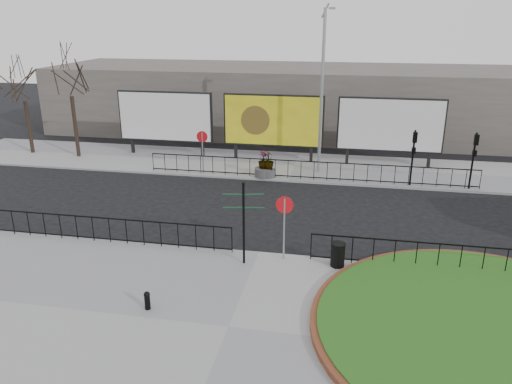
% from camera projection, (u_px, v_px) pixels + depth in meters
% --- Properties ---
extents(ground, '(90.00, 90.00, 0.00)m').
position_uv_depth(ground, '(259.00, 254.00, 19.25)').
color(ground, black).
rests_on(ground, ground).
extents(pavement_near, '(30.00, 10.00, 0.12)m').
position_uv_depth(pavement_near, '(228.00, 328.00, 14.60)').
color(pavement_near, gray).
rests_on(pavement_near, ground).
extents(pavement_far, '(44.00, 6.00, 0.12)m').
position_uv_depth(pavement_far, '(295.00, 166.00, 30.34)').
color(pavement_far, gray).
rests_on(pavement_far, ground).
extents(brick_edge, '(10.40, 10.40, 0.18)m').
position_uv_depth(brick_edge, '(493.00, 332.00, 14.16)').
color(brick_edge, brown).
rests_on(brick_edge, pavement_near).
extents(grass_lawn, '(10.00, 10.00, 0.22)m').
position_uv_depth(grass_lawn, '(493.00, 332.00, 14.15)').
color(grass_lawn, '#144713').
rests_on(grass_lawn, pavement_near).
extents(railing_near_left, '(10.00, 0.10, 1.10)m').
position_uv_depth(railing_near_left, '(109.00, 230.00, 19.80)').
color(railing_near_left, black).
rests_on(railing_near_left, pavement_near).
extents(railing_near_right, '(9.00, 0.10, 1.10)m').
position_uv_depth(railing_near_right, '(438.00, 257.00, 17.61)').
color(railing_near_right, black).
rests_on(railing_near_right, pavement_near).
extents(railing_far, '(18.00, 0.10, 1.10)m').
position_uv_depth(railing_far, '(307.00, 170.00, 27.46)').
color(railing_far, black).
rests_on(railing_far, pavement_far).
extents(speed_sign_far, '(0.64, 0.07, 2.47)m').
position_uv_depth(speed_sign_far, '(202.00, 143.00, 28.20)').
color(speed_sign_far, gray).
rests_on(speed_sign_far, pavement_far).
extents(speed_sign_near, '(0.64, 0.07, 2.47)m').
position_uv_depth(speed_sign_near, '(284.00, 214.00, 18.07)').
color(speed_sign_near, gray).
rests_on(speed_sign_near, pavement_near).
extents(billboard_left, '(6.20, 0.31, 4.10)m').
position_uv_depth(billboard_left, '(165.00, 117.00, 31.89)').
color(billboard_left, black).
rests_on(billboard_left, pavement_far).
extents(billboard_mid, '(6.20, 0.31, 4.10)m').
position_uv_depth(billboard_mid, '(273.00, 121.00, 30.66)').
color(billboard_mid, black).
rests_on(billboard_mid, pavement_far).
extents(billboard_right, '(6.20, 0.31, 4.10)m').
position_uv_depth(billboard_right, '(390.00, 125.00, 29.43)').
color(billboard_right, black).
rests_on(billboard_right, pavement_far).
extents(lamp_post, '(0.74, 0.18, 9.23)m').
position_uv_depth(lamp_post, '(322.00, 90.00, 27.56)').
color(lamp_post, gray).
rests_on(lamp_post, pavement_far).
extents(signal_pole_a, '(0.22, 0.26, 3.00)m').
position_uv_depth(signal_pole_a, '(414.00, 150.00, 26.06)').
color(signal_pole_a, black).
rests_on(signal_pole_a, pavement_far).
extents(signal_pole_b, '(0.22, 0.26, 3.00)m').
position_uv_depth(signal_pole_b, '(474.00, 152.00, 25.53)').
color(signal_pole_b, black).
rests_on(signal_pole_b, pavement_far).
extents(tree_left, '(2.00, 2.00, 7.00)m').
position_uv_depth(tree_left, '(72.00, 102.00, 31.15)').
color(tree_left, '#2D2119').
rests_on(tree_left, pavement_far).
extents(tree_mid, '(2.00, 2.00, 6.20)m').
position_uv_depth(tree_mid, '(26.00, 106.00, 32.17)').
color(tree_mid, '#2D2119').
rests_on(tree_mid, pavement_far).
extents(building_backdrop, '(40.00, 10.00, 5.00)m').
position_uv_depth(building_backdrop, '(310.00, 100.00, 38.79)').
color(building_backdrop, '#625B55').
rests_on(building_backdrop, ground).
extents(fingerpost_sign, '(1.47, 0.48, 3.14)m').
position_uv_depth(fingerpost_sign, '(244.00, 215.00, 17.72)').
color(fingerpost_sign, black).
rests_on(fingerpost_sign, pavement_near).
extents(bollard, '(0.20, 0.20, 0.60)m').
position_uv_depth(bollard, '(147.00, 300.00, 15.36)').
color(bollard, black).
rests_on(bollard, pavement_near).
extents(litter_bin, '(0.54, 0.54, 0.90)m').
position_uv_depth(litter_bin, '(338.00, 254.00, 17.98)').
color(litter_bin, black).
rests_on(litter_bin, pavement_near).
extents(planter_a, '(0.95, 0.95, 1.47)m').
position_uv_depth(planter_a, '(263.00, 167.00, 28.00)').
color(planter_a, '#4C4C4F').
rests_on(planter_a, pavement_far).
extents(planter_b, '(0.84, 0.84, 1.54)m').
position_uv_depth(planter_b, '(268.00, 166.00, 27.91)').
color(planter_b, '#4C4C4F').
rests_on(planter_b, pavement_far).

